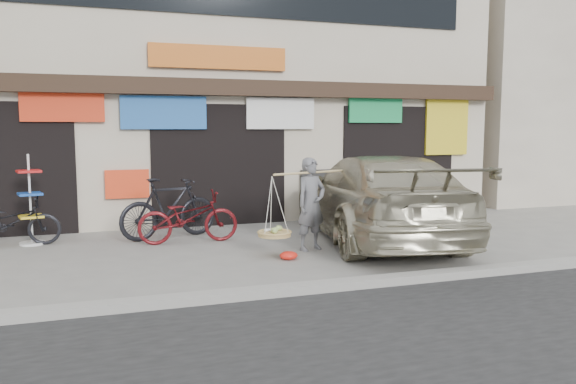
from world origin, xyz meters
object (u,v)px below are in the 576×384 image
object	(u,v)px
bike_0	(10,222)
bike_2	(188,217)
street_vendor	(311,208)
bike_1	(169,208)
suv	(377,197)
display_rack	(31,208)

from	to	relation	value
bike_0	bike_2	world-z (taller)	bike_2
street_vendor	bike_0	xyz separation A→B (m)	(-5.15, 2.01, -0.31)
bike_0	bike_1	world-z (taller)	bike_1
suv	street_vendor	bearing A→B (deg)	27.11
display_rack	bike_0	bearing A→B (deg)	-164.19
street_vendor	bike_2	world-z (taller)	street_vendor
street_vendor	bike_0	bearing A→B (deg)	139.70
bike_0	display_rack	distance (m)	0.42
bike_2	suv	world-z (taller)	suv
street_vendor	bike_0	world-z (taller)	street_vendor
bike_0	display_rack	bearing A→B (deg)	-74.26
bike_1	suv	world-z (taller)	suv
bike_1	bike_0	bearing A→B (deg)	70.91
bike_1	display_rack	size ratio (longest dim) A/B	1.19
bike_1	bike_2	distance (m)	0.65
street_vendor	bike_1	xyz separation A→B (m)	(-2.29, 1.88, -0.16)
suv	display_rack	bearing A→B (deg)	-4.68
bike_2	display_rack	size ratio (longest dim) A/B	1.11
street_vendor	display_rack	world-z (taller)	display_rack
display_rack	street_vendor	bearing A→B (deg)	-23.69
bike_0	bike_1	distance (m)	2.87
bike_0	suv	world-z (taller)	suv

